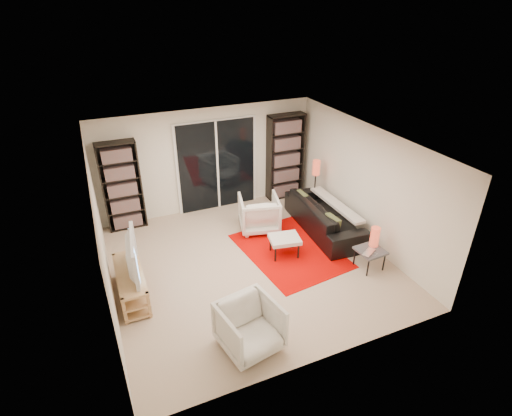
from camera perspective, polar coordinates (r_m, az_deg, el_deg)
The scene contains 20 objects.
floor at distance 7.72m, azimuth -0.83°, elevation -7.88°, with size 5.00×5.00×0.00m, color beige.
wall_back at distance 9.23m, azimuth -6.89°, elevation 6.78°, with size 5.00×0.02×2.40m, color white.
wall_front at distance 5.24m, azimuth 9.84°, elevation -12.03°, with size 5.00×0.02×2.40m, color white.
wall_left at distance 6.67m, azimuth -21.21°, elevation -4.04°, with size 0.02×5.00×2.40m, color white.
wall_right at distance 8.25m, azimuth 15.38°, elevation 3.25°, with size 0.02×5.00×2.40m, color white.
ceiling at distance 6.59m, azimuth -0.98°, elevation 9.21°, with size 5.00×5.00×0.02m, color white.
sliding_door at distance 9.30m, azimuth -5.59°, elevation 6.04°, with size 1.92×0.08×2.16m.
bookshelf_left at distance 8.86m, azimuth -18.60°, elevation 2.92°, with size 0.80×0.30×1.95m.
bookshelf_right at distance 9.80m, azimuth 4.21°, elevation 7.27°, with size 0.90×0.30×2.10m.
tv_stand at distance 7.13m, azimuth -17.42°, elevation -10.25°, with size 0.43×1.34×0.50m.
tv at distance 6.81m, azimuth -17.92°, elevation -6.54°, with size 1.11×0.15×0.64m, color black.
rug at distance 8.08m, azimuth 4.79°, elevation -6.08°, with size 1.65×2.24×0.01m, color #D90400.
sofa at distance 8.72m, azimuth 9.77°, elevation -1.11°, with size 2.28×0.89×0.67m, color black.
armchair_back at distance 8.59m, azimuth 0.43°, elevation -0.74°, with size 0.82×0.84×0.77m, color silver.
armchair_front at distance 5.92m, azimuth -0.90°, elevation -16.64°, with size 0.80×0.82×0.75m, color silver.
ottoman at distance 7.78m, azimuth 4.10°, elevation -4.54°, with size 0.65×0.57×0.40m.
side_table at distance 7.70m, azimuth 16.02°, elevation -6.03°, with size 0.50×0.50×0.40m.
laptop at distance 7.56m, azimuth 16.14°, elevation -6.23°, with size 0.32×0.21×0.03m, color silver.
table_lamp at distance 7.72m, azimuth 16.61°, elevation -3.94°, with size 0.17×0.17×0.38m, color #D24529.
floor_lamp at distance 9.20m, azimuth 8.54°, elevation 4.92°, with size 0.19×0.19×1.26m.
Camera 1 is at (-2.36, -5.76, 4.56)m, focal length 28.00 mm.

